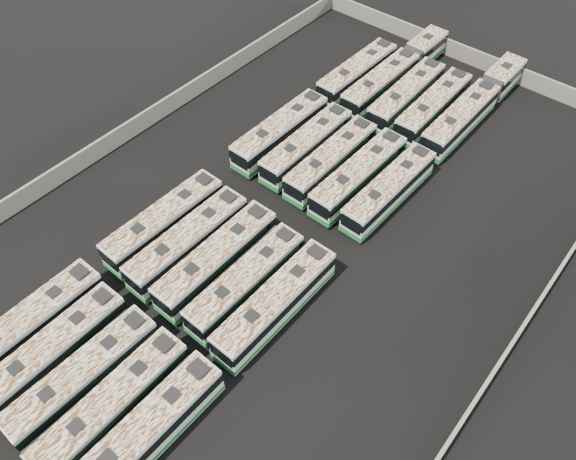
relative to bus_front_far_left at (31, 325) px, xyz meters
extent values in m
plane|color=black|center=(8.48, 22.81, -1.86)|extent=(140.00, 140.00, 0.00)
cube|color=slate|center=(8.48, 59.11, -0.76)|extent=(45.20, 0.30, 2.20)
cube|color=slate|center=(30.78, 22.81, -0.76)|extent=(0.30, 73.20, 2.20)
cube|color=slate|center=(-13.82, 22.81, -0.76)|extent=(0.30, 73.20, 2.20)
cube|color=white|center=(0.00, 0.00, -0.02)|extent=(2.69, 12.80, 2.93)
cube|color=#187437|center=(0.00, 0.00, -1.09)|extent=(2.74, 12.85, 0.45)
cube|color=black|center=(0.00, 0.00, 0.47)|extent=(2.75, 12.86, 0.98)
cube|color=silver|center=(0.00, 0.00, 1.48)|extent=(2.63, 12.55, 0.07)
cube|color=black|center=(0.00, 2.81, 1.59)|extent=(1.01, 1.01, 0.15)
cube|color=black|center=(-0.01, 5.37, 1.64)|extent=(1.39, 1.18, 0.28)
cylinder|color=black|center=(1.15, -4.10, -1.33)|extent=(0.30, 1.07, 1.07)
cylinder|color=black|center=(-1.15, 4.09, -1.33)|extent=(0.30, 1.07, 1.07)
cylinder|color=black|center=(1.13, 4.09, -1.33)|extent=(0.30, 1.07, 1.07)
cube|color=white|center=(3.43, -0.22, -0.04)|extent=(2.76, 12.67, 2.90)
cube|color=#187437|center=(3.43, -0.22, -1.10)|extent=(2.81, 12.72, 0.44)
cube|color=black|center=(3.43, -0.22, 0.44)|extent=(2.82, 12.73, 0.97)
cube|color=silver|center=(3.43, -0.22, 1.44)|extent=(2.70, 12.41, 0.07)
cube|color=black|center=(3.45, -3.00, 1.54)|extent=(1.01, 1.01, 0.15)
cube|color=black|center=(3.40, 2.56, 1.54)|extent=(1.01, 1.01, 0.15)
cube|color=black|center=(3.37, 5.09, 1.60)|extent=(1.38, 1.17, 0.27)
cylinder|color=black|center=(2.34, -4.28, -1.33)|extent=(0.31, 1.06, 1.05)
cylinder|color=black|center=(4.59, -4.25, -1.33)|extent=(0.31, 1.06, 1.05)
cylinder|color=black|center=(2.26, 3.81, -1.33)|extent=(0.31, 1.06, 1.05)
cylinder|color=black|center=(4.51, 3.84, -1.33)|extent=(0.31, 1.06, 1.05)
cube|color=white|center=(6.99, 0.02, -0.05)|extent=(2.91, 12.62, 2.88)
cube|color=#187437|center=(6.99, 0.02, -1.11)|extent=(2.96, 12.67, 0.44)
cube|color=black|center=(6.99, 0.02, 0.42)|extent=(2.97, 12.68, 0.96)
cube|color=black|center=(6.84, -6.28, 0.29)|extent=(2.30, 0.11, 1.52)
cube|color=#187437|center=(6.84, -6.28, -1.32)|extent=(2.62, 0.16, 0.29)
cube|color=silver|center=(6.99, 0.02, 1.42)|extent=(2.85, 12.37, 0.07)
cube|color=black|center=(6.92, -2.74, 1.52)|extent=(1.02, 1.02, 0.15)
cube|color=black|center=(7.05, 2.78, 1.52)|extent=(1.02, 1.02, 0.15)
cube|color=black|center=(7.11, 5.29, 1.57)|extent=(1.39, 1.18, 0.27)
cylinder|color=black|center=(5.77, -3.97, -1.34)|extent=(0.32, 1.05, 1.05)
cylinder|color=black|center=(8.01, -4.02, -1.34)|extent=(0.32, 1.05, 1.05)
cylinder|color=black|center=(5.96, 4.06, -1.34)|extent=(0.32, 1.05, 1.05)
cylinder|color=black|center=(8.20, 4.01, -1.34)|extent=(0.32, 1.05, 1.05)
cube|color=white|center=(10.50, 0.01, -0.02)|extent=(2.80, 12.82, 2.93)
cube|color=#187437|center=(10.50, 0.01, -1.09)|extent=(2.85, 12.87, 0.45)
cube|color=black|center=(10.50, 0.01, 0.46)|extent=(2.86, 12.88, 0.98)
cube|color=silver|center=(10.50, 0.01, 1.48)|extent=(2.75, 12.57, 0.07)
cube|color=black|center=(10.53, -2.80, 1.58)|extent=(1.02, 1.02, 0.15)
cube|color=black|center=(10.47, 2.82, 1.58)|extent=(1.02, 1.02, 0.15)
cube|color=black|center=(10.44, 5.38, 1.64)|extent=(1.40, 1.19, 0.28)
cylinder|color=black|center=(9.40, -4.10, -1.33)|extent=(0.31, 1.07, 1.07)
cylinder|color=black|center=(9.32, 4.09, -1.33)|extent=(0.31, 1.07, 1.07)
cylinder|color=black|center=(11.60, 4.12, -1.33)|extent=(0.31, 1.07, 1.07)
cube|color=white|center=(13.96, 0.09, 0.02)|extent=(2.80, 13.07, 2.99)
cube|color=#187437|center=(13.96, 0.09, -1.08)|extent=(2.85, 13.12, 0.46)
cube|color=black|center=(13.96, 0.09, 0.51)|extent=(2.86, 13.13, 1.00)
cube|color=silver|center=(13.96, 0.09, 1.55)|extent=(2.74, 12.81, 0.08)
cube|color=black|center=(13.95, -2.78, 1.65)|extent=(1.04, 1.04, 0.15)
cube|color=black|center=(13.98, 2.96, 1.65)|extent=(1.04, 1.04, 0.15)
cube|color=black|center=(14.00, 5.58, 1.71)|extent=(1.42, 1.20, 0.28)
cylinder|color=black|center=(12.82, 4.28, -1.32)|extent=(0.31, 1.09, 1.09)
cylinder|color=black|center=(15.15, 4.26, -1.32)|extent=(0.31, 1.09, 1.09)
cube|color=white|center=(0.01, 14.51, -0.02)|extent=(2.91, 12.83, 2.93)
cube|color=#187437|center=(0.01, 14.51, -1.09)|extent=(2.96, 12.89, 0.45)
cube|color=black|center=(0.01, 14.51, 0.46)|extent=(2.97, 12.90, 0.98)
cube|color=black|center=(-0.11, 8.09, 0.32)|extent=(2.34, 0.11, 1.54)
cube|color=#187437|center=(-0.11, 8.09, -1.31)|extent=(2.67, 0.15, 0.30)
cube|color=silver|center=(0.01, 14.51, 1.48)|extent=(2.85, 12.58, 0.07)
cube|color=black|center=(-0.05, 11.69, 1.58)|extent=(1.03, 1.03, 0.15)
cube|color=black|center=(0.06, 17.32, 1.58)|extent=(1.03, 1.03, 0.15)
cube|color=black|center=(0.11, 19.88, 1.64)|extent=(1.41, 1.20, 0.28)
cylinder|color=black|center=(-1.21, 10.44, -1.33)|extent=(0.32, 1.07, 1.07)
cylinder|color=black|center=(1.07, 10.39, -1.33)|extent=(0.32, 1.07, 1.07)
cylinder|color=black|center=(-1.05, 18.62, -1.33)|extent=(0.32, 1.07, 1.07)
cylinder|color=black|center=(1.23, 18.57, -1.33)|extent=(0.32, 1.07, 1.07)
cube|color=white|center=(3.49, 14.27, -0.01)|extent=(2.82, 12.90, 2.95)
cube|color=#187437|center=(3.49, 14.27, -1.09)|extent=(2.87, 12.95, 0.45)
cube|color=black|center=(3.49, 14.27, 0.48)|extent=(2.88, 12.96, 0.99)
cube|color=black|center=(3.42, 7.81, 0.34)|extent=(2.36, 0.09, 1.55)
cube|color=#187437|center=(3.42, 7.81, -1.30)|extent=(2.68, 0.13, 0.30)
cube|color=silver|center=(3.49, 14.27, 1.50)|extent=(2.76, 12.64, 0.08)
cube|color=black|center=(3.46, 11.44, 1.60)|extent=(1.03, 1.03, 0.15)
cube|color=black|center=(3.52, 17.10, 1.60)|extent=(1.03, 1.03, 0.15)
cube|color=black|center=(3.54, 19.67, 1.66)|extent=(1.41, 1.19, 0.28)
cylinder|color=black|center=(2.29, 10.16, -1.32)|extent=(0.31, 1.08, 1.07)
cylinder|color=black|center=(4.59, 10.14, -1.32)|extent=(0.31, 1.08, 1.07)
cylinder|color=black|center=(2.38, 18.40, -1.32)|extent=(0.31, 1.08, 1.07)
cylinder|color=black|center=(4.68, 18.37, -1.32)|extent=(0.31, 1.08, 1.07)
cube|color=white|center=(6.93, 14.49, 0.01)|extent=(2.77, 13.04, 2.98)
cube|color=#187437|center=(6.93, 14.49, -1.08)|extent=(2.82, 13.09, 0.46)
cube|color=black|center=(6.93, 14.49, 0.51)|extent=(2.83, 13.10, 1.00)
cube|color=black|center=(6.96, 7.96, 0.37)|extent=(2.39, 0.07, 1.57)
cube|color=#187437|center=(6.96, 7.96, -1.30)|extent=(2.71, 0.11, 0.30)
cube|color=silver|center=(6.93, 14.49, 1.54)|extent=(2.71, 12.77, 0.08)
cube|color=black|center=(6.94, 11.63, 1.65)|extent=(1.04, 1.04, 0.15)
cube|color=black|center=(6.91, 17.36, 1.65)|extent=(1.04, 1.04, 0.15)
cube|color=black|center=(6.90, 19.96, 1.70)|extent=(1.42, 1.20, 0.28)
cylinder|color=black|center=(5.78, 10.32, -1.32)|extent=(0.31, 1.09, 1.09)
cylinder|color=black|center=(8.11, 10.33, -1.32)|extent=(0.31, 1.09, 1.09)
cylinder|color=black|center=(5.75, 18.65, -1.32)|extent=(0.31, 1.09, 1.09)
cylinder|color=black|center=(8.07, 18.66, -1.32)|extent=(0.31, 1.09, 1.09)
cube|color=white|center=(10.50, 14.40, -0.07)|extent=(2.71, 12.48, 2.86)
cube|color=#187437|center=(10.50, 14.40, -1.11)|extent=(2.76, 12.53, 0.44)
cube|color=black|center=(10.50, 14.40, 0.40)|extent=(2.77, 12.54, 0.96)
cube|color=black|center=(10.45, 8.15, 0.27)|extent=(2.28, 0.08, 1.51)
cube|color=#187437|center=(10.45, 8.15, -1.32)|extent=(2.60, 0.12, 0.29)
cube|color=silver|center=(10.50, 14.40, 1.39)|extent=(2.65, 12.23, 0.07)
cube|color=black|center=(10.48, 11.66, 1.49)|extent=(1.00, 1.00, 0.15)
cube|color=black|center=(10.53, 17.14, 1.49)|extent=(1.00, 1.00, 0.15)
cube|color=black|center=(10.55, 19.63, 1.55)|extent=(1.36, 1.15, 0.27)
cylinder|color=black|center=(9.36, 10.42, -1.34)|extent=(0.30, 1.04, 1.04)
cylinder|color=black|center=(11.58, 10.40, -1.34)|extent=(0.30, 1.04, 1.04)
cylinder|color=black|center=(9.43, 18.40, -1.34)|extent=(0.30, 1.04, 1.04)
cylinder|color=black|center=(11.65, 18.37, -1.34)|extent=(0.30, 1.04, 1.04)
cube|color=white|center=(13.93, 14.34, 0.00)|extent=(2.74, 12.94, 2.96)
cube|color=#187437|center=(13.93, 14.34, -1.08)|extent=(2.79, 12.99, 0.45)
cube|color=black|center=(13.93, 14.34, 0.49)|extent=(2.80, 13.01, 0.99)
cube|color=black|center=(13.90, 7.85, 0.35)|extent=(2.37, 0.07, 1.56)
cube|color=#187437|center=(13.90, 7.85, -1.30)|extent=(2.70, 0.11, 0.30)
cube|color=silver|center=(13.93, 14.34, 1.51)|extent=(2.69, 12.69, 0.08)
cube|color=black|center=(13.92, 11.50, 1.62)|extent=(1.03, 1.03, 0.15)
cube|color=black|center=(13.94, 17.19, 1.62)|extent=(1.03, 1.03, 0.15)
cube|color=black|center=(13.95, 19.78, 1.68)|extent=(1.41, 1.19, 0.28)
cylinder|color=black|center=(12.76, 10.21, -1.32)|extent=(0.31, 1.08, 1.08)
cylinder|color=black|center=(15.07, 10.20, -1.32)|extent=(0.31, 1.08, 1.08)
cylinder|color=black|center=(12.79, 18.49, -1.32)|extent=(0.31, 1.08, 1.08)
cylinder|color=black|center=(15.10, 18.48, -1.32)|extent=(0.31, 1.08, 1.08)
cube|color=white|center=(-0.04, 31.40, 0.01)|extent=(2.86, 13.04, 2.98)
cube|color=#187437|center=(-0.04, 31.40, -1.08)|extent=(2.91, 13.09, 0.46)
cube|color=black|center=(-0.04, 31.40, 0.50)|extent=(2.92, 13.10, 1.00)
cube|color=black|center=(-0.12, 24.87, 0.36)|extent=(2.38, 0.09, 1.57)
cube|color=#187437|center=(-0.12, 24.87, -1.30)|extent=(2.71, 0.13, 0.30)
cube|color=silver|center=(-0.04, 31.40, 1.53)|extent=(2.80, 12.78, 0.08)
cube|color=black|center=(-0.08, 28.54, 1.64)|extent=(1.04, 1.04, 0.15)
cube|color=black|center=(-0.01, 34.26, 1.64)|extent=(1.04, 1.04, 0.15)
cube|color=black|center=(0.02, 36.86, 1.70)|extent=(1.42, 1.21, 0.28)
cylinder|color=black|center=(-1.25, 27.25, -1.32)|extent=(0.32, 1.09, 1.08)
cylinder|color=black|center=(1.07, 27.22, -1.32)|extent=(0.32, 1.09, 1.08)
cylinder|color=black|center=(-1.16, 35.57, -1.32)|extent=(0.32, 1.09, 1.08)
cylinder|color=black|center=(1.16, 35.54, -1.32)|extent=(0.32, 1.09, 1.08)
cube|color=white|center=(3.53, 31.51, -0.06)|extent=(2.68, 12.57, 2.88)
cube|color=#187437|center=(3.53, 31.51, -1.11)|extent=(2.73, 12.62, 0.44)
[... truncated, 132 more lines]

